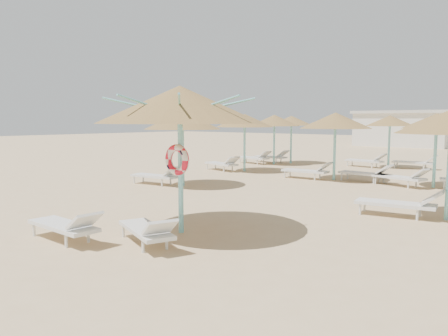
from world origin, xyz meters
The scene contains 6 objects.
ground centered at (0.00, 0.00, 0.00)m, with size 120.00×120.00×0.00m, color tan.
main_palapa centered at (0.41, 0.22, 2.73)m, with size 3.49×3.49×3.13m.
lounger_main_a centered at (-0.83, -1.75, 0.34)m, with size 1.95×0.62×0.71m.
lounger_main_b centered at (0.65, -0.91, 0.33)m, with size 1.95×1.20×0.68m.
palapa_field centered at (1.13, 10.23, 2.29)m, with size 19.93×13.85×2.71m.
service_hut centered at (-6.00, 35.00, 1.64)m, with size 8.40×4.40×3.25m.
Camera 1 is at (7.02, -6.27, 2.42)m, focal length 35.00 mm.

